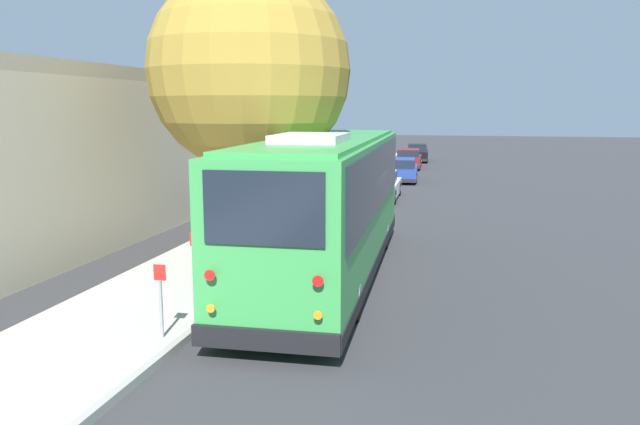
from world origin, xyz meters
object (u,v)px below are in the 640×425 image
at_px(parked_sedan_white, 380,186).
at_px(sign_post_near, 161,300).
at_px(parked_sedan_black, 417,153).
at_px(street_tree, 251,57).
at_px(parked_sedan_blue, 402,170).
at_px(parked_sedan_maroon, 408,159).
at_px(shuttle_bus, 328,199).
at_px(sign_post_far, 196,271).

distance_m(parked_sedan_white, sign_post_near, 18.60).
bearing_deg(parked_sedan_black, street_tree, 172.96).
distance_m(parked_sedan_white, parked_sedan_blue, 7.63).
relative_size(parked_sedan_maroon, parked_sedan_black, 0.99).
bearing_deg(shuttle_bus, parked_sedan_white, 0.02).
xyz_separation_m(shuttle_bus, sign_post_near, (-5.20, 1.86, -1.11)).
relative_size(parked_sedan_maroon, street_tree, 0.54).
bearing_deg(parked_sedan_maroon, sign_post_far, 175.12).
distance_m(shuttle_bus, parked_sedan_maroon, 28.63).
relative_size(parked_sedan_blue, parked_sedan_black, 1.01).
bearing_deg(sign_post_near, parked_sedan_maroon, -2.18).
bearing_deg(sign_post_far, sign_post_near, 180.00).
bearing_deg(parked_sedan_maroon, sign_post_near, 175.22).
relative_size(parked_sedan_blue, parked_sedan_maroon, 1.02).
xyz_separation_m(parked_sedan_blue, sign_post_near, (-26.18, 1.58, 0.24)).
relative_size(parked_sedan_white, street_tree, 0.54).
height_order(parked_sedan_white, parked_sedan_black, parked_sedan_black).
xyz_separation_m(parked_sedan_black, sign_post_near, (-39.70, 1.44, 0.22)).
relative_size(street_tree, sign_post_far, 5.38).
xyz_separation_m(parked_sedan_maroon, sign_post_far, (-32.29, 1.28, 0.36)).
distance_m(parked_sedan_black, sign_post_far, 38.23).
bearing_deg(sign_post_far, parked_sedan_white, -4.54).
distance_m(shuttle_bus, parked_sedan_blue, 21.02).
bearing_deg(street_tree, shuttle_bus, -126.64).
bearing_deg(parked_sedan_black, parked_sedan_maroon, 175.25).
height_order(shuttle_bus, parked_sedan_white, shuttle_bus).
distance_m(parked_sedan_white, sign_post_far, 17.11).
xyz_separation_m(shuttle_bus, parked_sedan_black, (34.50, 0.41, -1.34)).
height_order(parked_sedan_blue, street_tree, street_tree).
distance_m(street_tree, sign_post_near, 8.59).
relative_size(parked_sedan_maroon, sign_post_near, 3.50).
xyz_separation_m(parked_sedan_white, parked_sedan_maroon, (15.24, 0.07, 0.02)).
bearing_deg(sign_post_near, street_tree, 5.99).
relative_size(parked_sedan_maroon, sign_post_far, 2.89).
bearing_deg(shuttle_bus, parked_sedan_blue, -1.38).
height_order(parked_sedan_white, sign_post_far, sign_post_far).
xyz_separation_m(shuttle_bus, parked_sedan_blue, (20.98, 0.27, -1.35)).
bearing_deg(parked_sedan_maroon, parked_sedan_white, 177.66).
bearing_deg(street_tree, sign_post_far, -172.44).
xyz_separation_m(street_tree, sign_post_far, (-5.64, -0.75, -4.57)).
bearing_deg(parked_sedan_blue, sign_post_near, 172.86).
bearing_deg(parked_sedan_blue, parked_sedan_maroon, -1.41).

